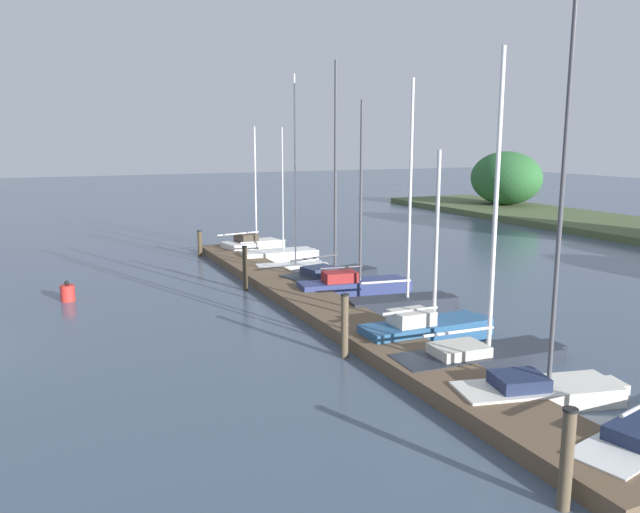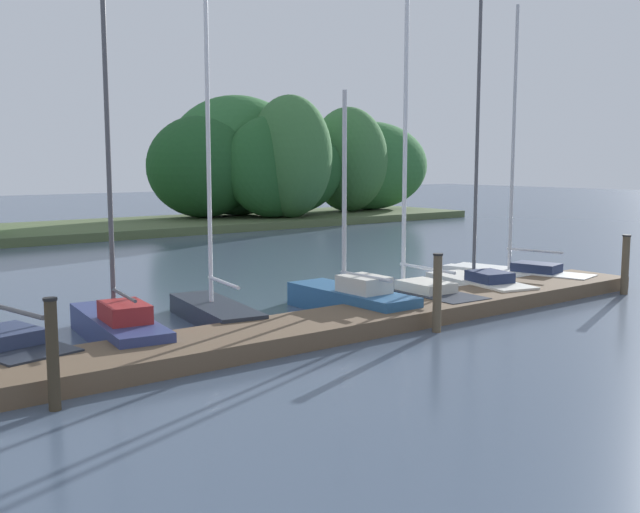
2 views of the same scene
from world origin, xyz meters
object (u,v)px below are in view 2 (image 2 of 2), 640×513
Objects in this scene: sailboat_4 at (117,323)px; mooring_piling_2 at (437,293)px; sailboat_8 at (477,280)px; sailboat_9 at (515,271)px; sailboat_6 at (349,297)px; sailboat_5 at (213,306)px; mooring_piling_1 at (53,354)px; sailboat_7 at (408,289)px; mooring_piling_3 at (625,264)px.

mooring_piling_2 is (5.54, -3.20, 0.44)m from sailboat_4.
sailboat_9 is at bearing -64.71° from sailboat_8.
sailboat_6 is at bearing 100.58° from sailboat_8.
sailboat_8 is at bearing -91.07° from sailboat_5.
sailboat_7 is at bearing 15.96° from mooring_piling_1.
mooring_piling_3 is at bearing -109.53° from sailboat_6.
sailboat_8 is 2.34m from sailboat_9.
sailboat_8 is at bearing 11.73° from mooring_piling_1.
sailboat_7 reaches higher than sailboat_5.
sailboat_4 is 7.42m from sailboat_7.
mooring_piling_1 is (-4.68, -3.75, 0.47)m from sailboat_5.
sailboat_8 is at bearing 89.67° from sailboat_9.
mooring_piling_3 is at bearing 0.16° from mooring_piling_1.
mooring_piling_2 is (7.81, 0.04, 0.01)m from mooring_piling_1.
sailboat_4 is 1.30× the size of sailboat_6.
sailboat_8 is 5.01× the size of mooring_piling_2.
sailboat_5 is 1.40× the size of sailboat_6.
sailboat_5 reaches higher than mooring_piling_1.
sailboat_8 is at bearing 30.55° from mooring_piling_2.
sailboat_9 is 3.07m from mooring_piling_3.
mooring_piling_2 is (-4.13, -2.44, 0.45)m from sailboat_8.
sailboat_5 is 10.94m from mooring_piling_3.
sailboat_9 is 14.54m from mooring_piling_1.
sailboat_4 is 2.46m from sailboat_5.
mooring_piling_2 is at bearing -130.93° from sailboat_5.
mooring_piling_3 is (7.34, -2.60, 0.42)m from sailboat_6.
sailboat_7 is (5.00, -0.98, -0.01)m from sailboat_5.
sailboat_8 is (9.67, -0.77, -0.01)m from sailboat_4.
sailboat_8 reaches higher than sailboat_5.
sailboat_4 is at bearing 149.96° from mooring_piling_2.
sailboat_7 reaches higher than sailboat_6.
sailboat_5 is 4.88m from mooring_piling_2.
sailboat_9 is (9.54, -0.76, 0.00)m from sailboat_5.
sailboat_7 is (7.40, -0.48, -0.05)m from sailboat_4.
sailboat_6 is at bearing 96.75° from sailboat_7.
sailboat_4 is 6.41m from mooring_piling_2.
sailboat_7 is at bearing -86.47° from sailboat_6.
mooring_piling_2 is (0.19, -2.60, 0.44)m from sailboat_6.
mooring_piling_2 is 1.03× the size of mooring_piling_3.
sailboat_5 is 5.09m from sailboat_7.
mooring_piling_1 reaches higher than mooring_piling_3.
sailboat_8 reaches higher than sailboat_7.
mooring_piling_3 is at bearing -114.09° from sailboat_7.
sailboat_5 is (2.41, 0.50, -0.04)m from sailboat_4.
sailboat_6 is (2.95, -1.11, 0.04)m from sailboat_5.
mooring_piling_3 is (12.69, -3.21, 0.41)m from sailboat_4.
mooring_piling_2 is at bearing -112.93° from sailboat_4.
mooring_piling_1 is at bearing -179.68° from mooring_piling_2.
mooring_piling_1 is at bearing 109.15° from sailboat_7.
sailboat_7 is 4.55m from sailboat_9.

